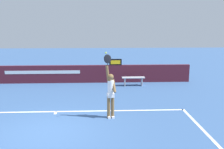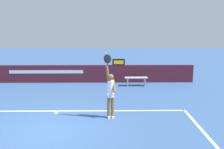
# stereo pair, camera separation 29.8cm
# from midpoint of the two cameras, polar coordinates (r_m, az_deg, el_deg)

# --- Properties ---
(ground_plane) EXTENTS (60.00, 60.00, 0.00)m
(ground_plane) POSITION_cam_midpoint_polar(r_m,az_deg,el_deg) (8.92, -14.04, -12.42)
(ground_plane) COLOR #355788
(court_lines) EXTENTS (10.77, 6.08, 0.00)m
(court_lines) POSITION_cam_midpoint_polar(r_m,az_deg,el_deg) (8.08, -15.62, -15.10)
(court_lines) COLOR white
(court_lines) RESTS_ON ground
(back_wall) EXTENTS (14.73, 0.21, 1.08)m
(back_wall) POSITION_cam_midpoint_polar(r_m,az_deg,el_deg) (15.59, -8.15, 0.16)
(back_wall) COLOR #4C1926
(back_wall) RESTS_ON ground
(speed_display) EXTENTS (0.76, 0.19, 0.37)m
(speed_display) POSITION_cam_midpoint_polar(r_m,az_deg,el_deg) (15.35, 2.06, 2.85)
(speed_display) COLOR black
(speed_display) RESTS_ON back_wall
(tennis_player) EXTENTS (0.49, 0.40, 2.48)m
(tennis_player) POSITION_cam_midpoint_polar(r_m,az_deg,el_deg) (9.51, 0.55, -3.99)
(tennis_player) COLOR brown
(tennis_player) RESTS_ON ground
(tennis_ball) EXTENTS (0.06, 0.06, 0.06)m
(tennis_ball) POSITION_cam_midpoint_polar(r_m,az_deg,el_deg) (9.05, -0.52, 4.95)
(tennis_ball) COLOR #C5E431
(courtside_bench_near) EXTENTS (1.33, 0.38, 0.51)m
(courtside_bench_near) POSITION_cam_midpoint_polar(r_m,az_deg,el_deg) (14.68, 6.09, -1.13)
(courtside_bench_near) COLOR #AAACB5
(courtside_bench_near) RESTS_ON ground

